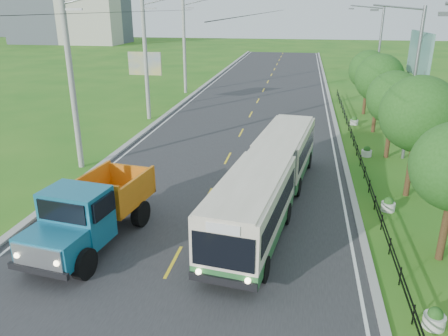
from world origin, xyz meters
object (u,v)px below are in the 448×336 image
(billboard_left, at_px, (145,67))
(dump_truck, at_px, (91,209))
(tree_third, at_px, (418,117))
(planter_front, at_px, (435,319))
(streetlight_mid, at_px, (412,79))
(planter_near, at_px, (388,205))
(tree_fifth, at_px, (379,81))
(bus, at_px, (270,175))
(tree_back, at_px, (369,72))
(billboard_right, at_px, (418,61))
(pole_mid, at_px, (146,57))
(planter_far, at_px, (354,121))
(streetlight_far, at_px, (377,55))
(tree_fourth, at_px, (394,101))
(pole_far, at_px, (185,45))
(pole_near, at_px, (72,80))
(planter_mid, at_px, (367,152))

(billboard_left, relative_size, dump_truck, 0.79)
(tree_third, distance_m, planter_front, 10.87)
(streetlight_mid, bearing_deg, planter_near, -104.32)
(tree_fifth, bearing_deg, bus, -114.45)
(tree_back, height_order, planter_front, tree_back)
(streetlight_mid, distance_m, dump_truck, 19.64)
(tree_third, xyz_separation_m, billboard_right, (2.44, 11.86, 1.36))
(tree_third, height_order, tree_fifth, tree_third)
(tree_back, bearing_deg, billboard_right, -68.30)
(pole_mid, xyz_separation_m, tree_back, (18.12, 5.14, -1.44))
(billboard_right, bearing_deg, planter_far, 151.61)
(pole_mid, height_order, dump_truck, pole_mid)
(streetlight_mid, bearing_deg, billboard_right, 74.56)
(streetlight_far, height_order, bus, streetlight_far)
(tree_back, relative_size, planter_far, 8.21)
(tree_fourth, relative_size, billboard_right, 0.74)
(billboard_left, relative_size, billboard_right, 0.71)
(pole_far, distance_m, billboard_right, 24.33)
(planter_far, xyz_separation_m, dump_truck, (-12.12, -21.17, 1.23))
(streetlight_mid, xyz_separation_m, dump_truck, (-14.16, -13.17, -3.39))
(pole_far, relative_size, bus, 0.69)
(planter_far, bearing_deg, tree_back, 73.12)
(streetlight_far, height_order, dump_truck, streetlight_far)
(streetlight_far, xyz_separation_m, billboard_left, (-20.14, -4.00, -1.04))
(planter_near, height_order, billboard_left, billboard_left)
(planter_far, bearing_deg, streetlight_mid, -75.68)
(planter_front, bearing_deg, pole_near, 146.88)
(planter_mid, bearing_deg, billboard_right, 58.34)
(tree_fifth, bearing_deg, tree_third, -90.00)
(billboard_left, bearing_deg, pole_mid, -67.58)
(planter_near, bearing_deg, planter_mid, 90.00)
(planter_front, bearing_deg, streetlight_far, 86.11)
(bus, bearing_deg, planter_far, 79.23)
(pole_mid, height_order, bus, pole_mid)
(tree_third, relative_size, planter_near, 8.96)
(tree_fifth, height_order, planter_far, tree_fifth)
(billboard_right, bearing_deg, pole_far, 147.70)
(streetlight_mid, relative_size, planter_near, 13.54)
(pole_near, height_order, billboard_left, pole_near)
(tree_fifth, distance_m, planter_mid, 7.21)
(billboard_left, distance_m, dump_truck, 24.05)
(planter_far, bearing_deg, tree_third, -84.82)
(pole_far, xyz_separation_m, planter_front, (16.86, -35.00, -4.81))
(planter_front, relative_size, planter_far, 1.00)
(tree_third, relative_size, tree_back, 1.09)
(tree_third, height_order, planter_far, tree_third)
(tree_third, height_order, planter_front, tree_third)
(tree_back, xyz_separation_m, planter_far, (-1.26, -4.14, -3.37))
(streetlight_far, xyz_separation_m, planter_front, (-2.04, -30.00, -4.62))
(streetlight_far, height_order, planter_near, streetlight_far)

